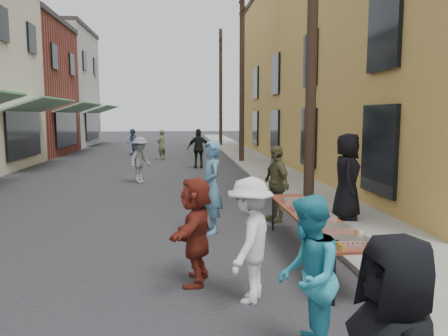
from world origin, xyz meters
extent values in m
plane|color=#28282B|center=(0.00, 0.00, 0.00)|extent=(120.00, 120.00, 0.00)
cube|color=gray|center=(5.00, 15.00, 0.05)|extent=(2.20, 60.00, 0.10)
cube|color=gray|center=(-10.00, 29.00, 4.50)|extent=(8.00, 8.00, 9.00)
cube|color=gold|center=(11.10, 14.00, 5.00)|extent=(10.00, 28.00, 10.00)
cylinder|color=#2D2116|center=(4.30, 3.00, 4.50)|extent=(0.26, 0.26, 9.00)
cylinder|color=#2D2116|center=(4.30, 15.00, 4.50)|extent=(0.26, 0.26, 9.00)
cylinder|color=#2D2116|center=(4.30, 27.00, 4.50)|extent=(0.26, 0.26, 9.00)
cube|color=#612A17|center=(3.44, -0.16, 0.73)|extent=(0.70, 4.00, 0.04)
cylinder|color=black|center=(3.15, -2.04, 0.35)|extent=(0.04, 0.04, 0.71)
cylinder|color=black|center=(3.73, -2.04, 0.35)|extent=(0.04, 0.04, 0.71)
cylinder|color=black|center=(3.15, 1.72, 0.35)|extent=(0.04, 0.04, 0.71)
cylinder|color=black|center=(3.73, 1.72, 0.35)|extent=(0.04, 0.04, 0.71)
cube|color=maroon|center=(3.44, -1.81, 0.79)|extent=(0.50, 0.33, 0.08)
cube|color=#B2B2B7|center=(3.44, -1.16, 0.79)|extent=(0.50, 0.33, 0.08)
cube|color=tan|center=(3.44, -0.46, 0.79)|extent=(0.50, 0.33, 0.08)
cube|color=#B2B2B7|center=(3.44, 0.24, 0.79)|extent=(0.50, 0.33, 0.08)
cube|color=tan|center=(3.44, 0.94, 0.79)|extent=(0.50, 0.33, 0.08)
cylinder|color=#A57F26|center=(3.22, -2.11, 0.79)|extent=(0.07, 0.07, 0.08)
cylinder|color=#A57F26|center=(3.22, -2.01, 0.79)|extent=(0.07, 0.07, 0.08)
cylinder|color=#A57F26|center=(3.22, -1.91, 0.79)|extent=(0.07, 0.07, 0.08)
cylinder|color=tan|center=(3.64, -2.06, 0.81)|extent=(0.08, 0.08, 0.12)
imported|color=#5485A4|center=(1.83, 1.67, 0.96)|extent=(0.60, 0.78, 1.92)
imported|color=teal|center=(2.47, -3.15, 0.83)|extent=(0.87, 0.98, 1.66)
imported|color=white|center=(2.10, -1.77, 0.83)|extent=(1.01, 1.23, 1.65)
imported|color=brown|center=(3.38, 2.49, 0.88)|extent=(0.69, 1.11, 1.76)
imported|color=maroon|center=(1.41, -1.08, 0.78)|extent=(0.77, 1.52, 1.57)
imported|color=black|center=(4.94, 2.19, 1.07)|extent=(0.91, 1.10, 1.94)
imported|color=gray|center=(-0.27, 8.65, 0.83)|extent=(1.07, 1.24, 1.67)
imported|color=black|center=(2.01, 12.79, 0.91)|extent=(1.07, 0.45, 1.82)
imported|color=#5C6C3E|center=(0.13, 16.71, 0.83)|extent=(0.66, 0.72, 1.65)
imported|color=#4D6B96|center=(-1.76, 19.90, 0.81)|extent=(0.92, 0.98, 1.61)
camera|label=1|loc=(1.22, -7.25, 2.45)|focal=35.00mm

